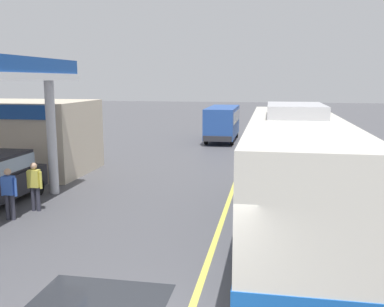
{
  "coord_description": "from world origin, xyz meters",
  "views": [
    {
      "loc": [
        1.38,
        -6.02,
        4.39
      ],
      "look_at": [
        -1.5,
        10.0,
        1.6
      ],
      "focal_mm": 40.46,
      "sensor_mm": 36.0,
      "label": 1
    }
  ],
  "objects_px": {
    "coach_bus_main": "(295,178)",
    "pedestrian_near_pump": "(9,191)",
    "car_trailing_behind_bus": "(279,129)",
    "minibus_opposing_lane": "(222,120)",
    "pedestrian_by_shop": "(35,184)"
  },
  "relations": [
    {
      "from": "coach_bus_main",
      "to": "pedestrian_near_pump",
      "type": "relative_size",
      "value": 6.65
    },
    {
      "from": "pedestrian_near_pump",
      "to": "car_trailing_behind_bus",
      "type": "distance_m",
      "value": 20.25
    },
    {
      "from": "coach_bus_main",
      "to": "minibus_opposing_lane",
      "type": "relative_size",
      "value": 1.8
    },
    {
      "from": "pedestrian_by_shop",
      "to": "minibus_opposing_lane",
      "type": "bearing_deg",
      "value": 76.47
    },
    {
      "from": "coach_bus_main",
      "to": "minibus_opposing_lane",
      "type": "height_order",
      "value": "coach_bus_main"
    },
    {
      "from": "pedestrian_near_pump",
      "to": "car_trailing_behind_bus",
      "type": "height_order",
      "value": "car_trailing_behind_bus"
    },
    {
      "from": "car_trailing_behind_bus",
      "to": "minibus_opposing_lane",
      "type": "bearing_deg",
      "value": 168.54
    },
    {
      "from": "minibus_opposing_lane",
      "to": "pedestrian_by_shop",
      "type": "relative_size",
      "value": 3.69
    },
    {
      "from": "pedestrian_near_pump",
      "to": "car_trailing_behind_bus",
      "type": "bearing_deg",
      "value": 64.64
    },
    {
      "from": "pedestrian_near_pump",
      "to": "pedestrian_by_shop",
      "type": "distance_m",
      "value": 1.05
    },
    {
      "from": "coach_bus_main",
      "to": "car_trailing_behind_bus",
      "type": "distance_m",
      "value": 18.32
    },
    {
      "from": "car_trailing_behind_bus",
      "to": "pedestrian_by_shop",
      "type": "bearing_deg",
      "value": -115.87
    },
    {
      "from": "minibus_opposing_lane",
      "to": "pedestrian_near_pump",
      "type": "distance_m",
      "value": 19.68
    },
    {
      "from": "pedestrian_by_shop",
      "to": "car_trailing_behind_bus",
      "type": "height_order",
      "value": "car_trailing_behind_bus"
    },
    {
      "from": "pedestrian_by_shop",
      "to": "car_trailing_behind_bus",
      "type": "xyz_separation_m",
      "value": [
        8.38,
        17.29,
        0.08
      ]
    }
  ]
}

